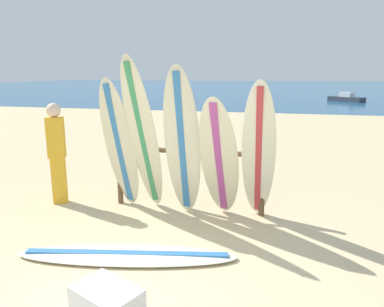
% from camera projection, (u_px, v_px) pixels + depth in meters
% --- Properties ---
extents(ground_plane, '(120.00, 120.00, 0.00)m').
position_uv_depth(ground_plane, '(119.00, 304.00, 3.56)').
color(ground_plane, '#D3BC8C').
extents(ocean_water, '(120.00, 80.00, 0.01)m').
position_uv_depth(ocean_water, '(271.00, 87.00, 58.60)').
color(ocean_water, '#1E5984').
rests_on(ocean_water, ground).
extents(surfboard_rack, '(2.52, 0.09, 1.13)m').
position_uv_depth(surfboard_rack, '(188.00, 167.00, 5.91)').
color(surfboard_rack, brown).
rests_on(surfboard_rack, ground).
extents(surfboard_leaning_far_left, '(0.65, 0.74, 2.17)m').
position_uv_depth(surfboard_leaning_far_left, '(120.00, 145.00, 5.83)').
color(surfboard_leaning_far_left, beige).
rests_on(surfboard_leaning_far_left, ground).
extents(surfboard_leaning_left, '(0.54, 1.04, 2.50)m').
position_uv_depth(surfboard_leaning_left, '(143.00, 138.00, 5.57)').
color(surfboard_leaning_left, beige).
rests_on(surfboard_leaning_left, ground).
extents(surfboard_leaning_center_left, '(0.58, 0.64, 2.36)m').
position_uv_depth(surfboard_leaning_center_left, '(182.00, 144.00, 5.47)').
color(surfboard_leaning_center_left, beige).
rests_on(surfboard_leaning_center_left, ground).
extents(surfboard_leaning_center, '(0.66, 0.95, 1.94)m').
position_uv_depth(surfboard_leaning_center, '(219.00, 160.00, 5.36)').
color(surfboard_leaning_center, beige).
rests_on(surfboard_leaning_center, ground).
extents(surfboard_leaning_center_right, '(0.51, 0.97, 2.16)m').
position_uv_depth(surfboard_leaning_center_right, '(259.00, 154.00, 5.24)').
color(surfboard_leaning_center_right, silver).
rests_on(surfboard_leaning_center_right, ground).
extents(surfboard_lying_on_sand, '(2.77, 1.08, 0.08)m').
position_uv_depth(surfboard_lying_on_sand, '(127.00, 255.00, 4.46)').
color(surfboard_lying_on_sand, white).
rests_on(surfboard_lying_on_sand, ground).
extents(beachgoer_standing, '(0.32, 0.27, 1.74)m').
position_uv_depth(beachgoer_standing, '(57.00, 149.00, 6.16)').
color(beachgoer_standing, gold).
rests_on(beachgoer_standing, ground).
extents(small_boat_offshore, '(2.71, 2.54, 0.71)m').
position_uv_depth(small_boat_offshore, '(346.00, 98.00, 28.74)').
color(small_boat_offshore, '#333842').
rests_on(small_boat_offshore, ocean_water).
extents(cooler_box, '(0.71, 0.61, 0.36)m').
position_uv_depth(cooler_box, '(107.00, 306.00, 3.25)').
color(cooler_box, white).
rests_on(cooler_box, ground).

